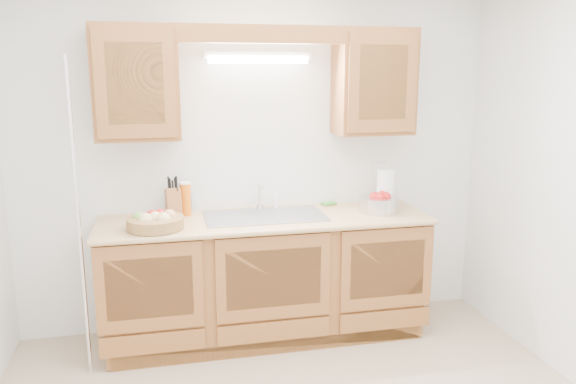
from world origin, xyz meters
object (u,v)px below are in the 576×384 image
object	(u,v)px
fruit_basket	(155,221)
paper_towel	(386,188)
knife_block	(173,202)
apple_bowl	(379,203)

from	to	relation	value
fruit_basket	paper_towel	world-z (taller)	paper_towel
fruit_basket	knife_block	distance (m)	0.33
knife_block	paper_towel	world-z (taller)	paper_towel
fruit_basket	knife_block	xyz separation A→B (m)	(0.12, 0.30, 0.05)
knife_block	paper_towel	size ratio (longest dim) A/B	0.86
fruit_basket	knife_block	world-z (taller)	knife_block
apple_bowl	fruit_basket	bearing A→B (deg)	-176.20
paper_towel	apple_bowl	size ratio (longest dim) A/B	0.92
paper_towel	knife_block	bearing A→B (deg)	178.00
fruit_basket	apple_bowl	bearing A→B (deg)	3.80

